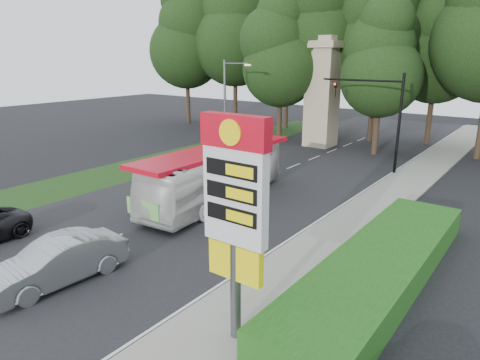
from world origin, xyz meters
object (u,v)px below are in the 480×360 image
Objects in this scene: transit_bus at (216,175)px; streetlight_signs at (227,103)px; traffic_signal_mast at (382,108)px; sedan_silver at (57,262)px; gas_station_pylon at (235,201)px; monument at (322,92)px.

streetlight_signs is at bearing 119.78° from transit_bus.
traffic_signal_mast is 0.63× the size of transit_bus.
sedan_silver is (8.74, -21.34, -3.58)m from streetlight_signs.
gas_station_pylon is at bearing -51.04° from streetlight_signs.
traffic_signal_mast is at bearing 61.58° from transit_bus.
streetlight_signs is 13.17m from transit_bus.
transit_bus is at bearing 100.79° from sedan_silver.
streetlight_signs is 23.34m from sedan_silver.
traffic_signal_mast reaches higher than transit_bus.
sedan_silver is at bearing -169.90° from gas_station_pylon.
traffic_signal_mast is at bearing -38.00° from monument.
monument reaches higher than traffic_signal_mast.
streetlight_signs reaches higher than traffic_signal_mast.
transit_bus is (7.49, -10.46, -2.85)m from streetlight_signs.
monument is at bearing 91.90° from transit_bus.
streetlight_signs is at bearing -121.97° from monument.
monument is at bearing 111.80° from gas_station_pylon.
gas_station_pylon reaches higher than sedan_silver.
transit_bus is 2.19× the size of sedan_silver.
streetlight_signs is at bearing 116.50° from sedan_silver.
sedan_silver is (-7.45, -1.33, -3.59)m from gas_station_pylon.
monument reaches higher than gas_station_pylon.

